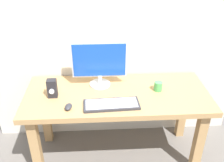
{
  "coord_description": "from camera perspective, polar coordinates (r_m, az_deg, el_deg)",
  "views": [
    {
      "loc": [
        -0.15,
        -1.83,
        1.88
      ],
      "look_at": [
        -0.04,
        0.0,
        0.82
      ],
      "focal_mm": 40.92,
      "sensor_mm": 36.0,
      "label": 1
    }
  ],
  "objects": [
    {
      "name": "ground_plane",
      "position": [
        2.63,
        0.97,
        -15.69
      ],
      "size": [
        6.0,
        6.0,
        0.0
      ],
      "primitive_type": "plane",
      "color": "slate"
    },
    {
      "name": "keyboard_primary",
      "position": [
        2.02,
        -0.1,
        -5.26
      ],
      "size": [
        0.45,
        0.19,
        0.02
      ],
      "color": "#333338",
      "rests_on": "desk"
    },
    {
      "name": "monitor",
      "position": [
        2.2,
        -2.84,
        4.05
      ],
      "size": [
        0.48,
        0.18,
        0.4
      ],
      "color": "silver",
      "rests_on": "desk"
    },
    {
      "name": "coffee_mug",
      "position": [
        2.23,
        10.28,
        -1.17
      ],
      "size": [
        0.07,
        0.07,
        0.08
      ],
      "primitive_type": "cylinder",
      "color": "#4CB259",
      "rests_on": "desk"
    },
    {
      "name": "desk",
      "position": [
        2.24,
        1.1,
        -5.01
      ],
      "size": [
        1.57,
        0.65,
        0.7
      ],
      "color": "tan",
      "rests_on": "ground_plane"
    },
    {
      "name": "audio_controller",
      "position": [
        2.15,
        -13.23,
        -1.62
      ],
      "size": [
        0.08,
        0.07,
        0.16
      ],
      "color": "#232328",
      "rests_on": "desk"
    },
    {
      "name": "mouse",
      "position": [
        2.01,
        -9.72,
        -5.7
      ],
      "size": [
        0.07,
        0.09,
        0.04
      ],
      "primitive_type": "ellipsoid",
      "rotation": [
        0.0,
        0.0,
        -0.16
      ],
      "color": "#333338",
      "rests_on": "desk"
    }
  ]
}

